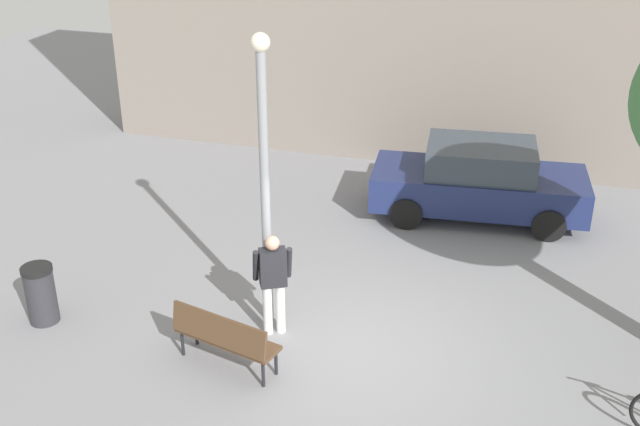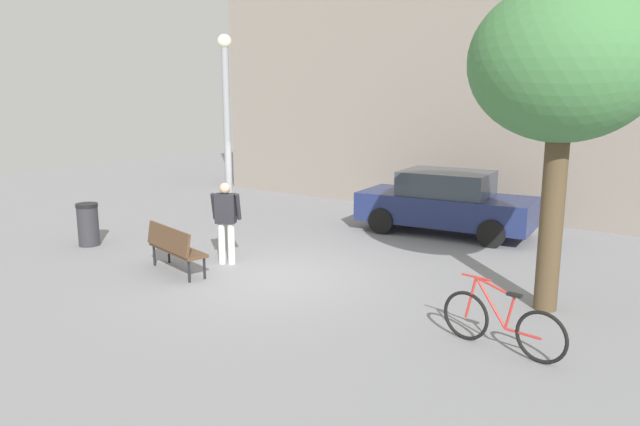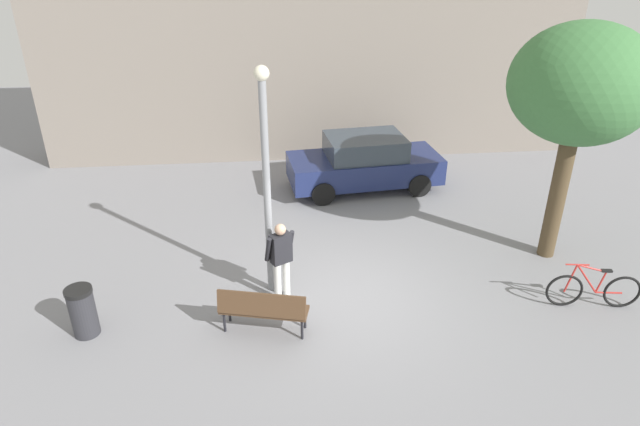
% 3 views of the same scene
% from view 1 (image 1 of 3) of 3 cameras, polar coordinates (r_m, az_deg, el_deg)
% --- Properties ---
extents(ground_plane, '(36.00, 36.00, 0.00)m').
position_cam_1_polar(ground_plane, '(11.78, 2.44, -10.04)').
color(ground_plane, gray).
extents(lamppost, '(0.28, 0.28, 4.56)m').
position_cam_1_polar(lamppost, '(11.29, -4.11, 3.37)').
color(lamppost, gray).
rests_on(lamppost, ground_plane).
extents(person_by_lamppost, '(0.63, 0.48, 1.67)m').
position_cam_1_polar(person_by_lamppost, '(11.67, -3.47, -4.79)').
color(person_by_lamppost, white).
rests_on(person_by_lamppost, ground_plane).
extents(park_bench, '(1.67, 0.84, 0.92)m').
position_cam_1_polar(park_bench, '(11.20, -7.10, -8.95)').
color(park_bench, '#513823').
rests_on(park_bench, ground_plane).
extents(parked_car_navy, '(4.35, 2.15, 1.55)m').
position_cam_1_polar(parked_car_navy, '(15.75, 11.61, 2.32)').
color(parked_car_navy, navy).
rests_on(parked_car_navy, ground_plane).
extents(trash_bin, '(0.49, 0.49, 0.97)m').
position_cam_1_polar(trash_bin, '(12.92, -19.85, -5.63)').
color(trash_bin, '#2D2D33').
rests_on(trash_bin, ground_plane).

